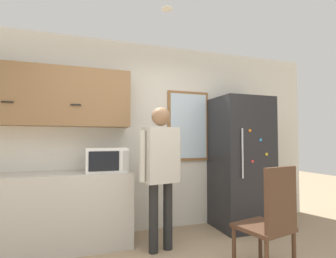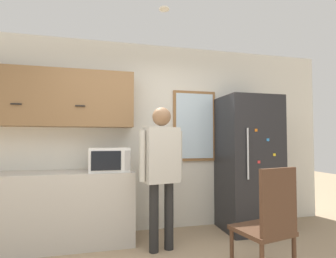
% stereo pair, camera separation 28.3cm
% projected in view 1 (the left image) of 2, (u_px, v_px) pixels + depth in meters
% --- Properties ---
extents(back_wall, '(6.00, 0.06, 2.70)m').
position_uv_depth(back_wall, '(134.00, 136.00, 3.77)').
color(back_wall, silver).
rests_on(back_wall, ground_plane).
extents(counter, '(2.08, 0.60, 0.89)m').
position_uv_depth(counter, '(41.00, 212.00, 3.04)').
color(counter, '#BCB7AD').
rests_on(counter, ground_plane).
extents(upper_cabinets, '(2.08, 0.34, 0.74)m').
position_uv_depth(upper_cabinets, '(45.00, 96.00, 3.23)').
color(upper_cabinets, olive).
extents(microwave, '(0.50, 0.37, 0.30)m').
position_uv_depth(microwave, '(106.00, 160.00, 3.24)').
color(microwave, white).
rests_on(microwave, counter).
extents(person, '(0.54, 0.30, 1.68)m').
position_uv_depth(person, '(161.00, 163.00, 3.09)').
color(person, black).
rests_on(person, ground_plane).
extents(refrigerator, '(0.79, 0.70, 1.92)m').
position_uv_depth(refrigerator, '(241.00, 162.00, 3.91)').
color(refrigerator, '#232326').
rests_on(refrigerator, ground_plane).
extents(chair, '(0.53, 0.53, 1.04)m').
position_uv_depth(chair, '(271.00, 218.00, 2.48)').
color(chair, '#472D1E').
rests_on(chair, ground_plane).
extents(window, '(0.67, 0.05, 1.06)m').
position_uv_depth(window, '(188.00, 126.00, 4.01)').
color(window, olive).
extents(ceiling_light, '(0.11, 0.11, 0.01)m').
position_uv_depth(ceiling_light, '(167.00, 9.00, 2.77)').
color(ceiling_light, white).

